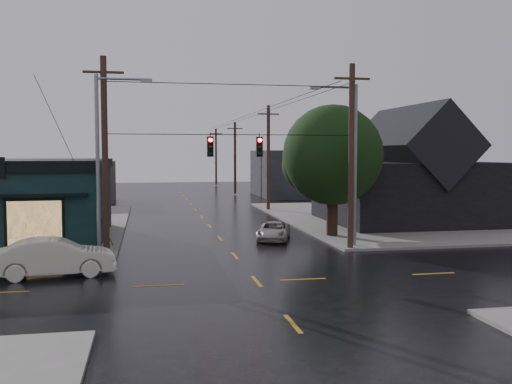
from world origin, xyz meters
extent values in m
plane|color=black|center=(0.00, 0.00, 0.00)|extent=(160.00, 160.00, 0.00)
cube|color=slate|center=(20.00, 20.00, 0.07)|extent=(28.00, 28.00, 0.15)
cube|color=black|center=(15.00, 17.00, 2.40)|extent=(12.00, 11.00, 4.50)
cylinder|color=black|center=(7.00, 11.14, 1.97)|extent=(0.70, 0.70, 3.65)
sphere|color=black|center=(7.00, 11.14, 5.21)|extent=(6.30, 6.30, 6.30)
cylinder|color=black|center=(0.00, 6.50, 6.30)|extent=(13.00, 0.04, 0.04)
cube|color=#40372E|center=(-14.00, 40.00, 2.20)|extent=(12.00, 10.00, 4.40)
cube|color=black|center=(16.00, 45.00, 2.80)|extent=(14.00, 12.00, 5.60)
imported|color=beige|center=(-8.42, 2.62, 0.84)|extent=(5.29, 2.42, 1.68)
imported|color=#A8A39B|center=(3.15, 10.84, 0.55)|extent=(2.96, 4.35, 1.11)
camera|label=1|loc=(-4.45, -23.02, 5.38)|focal=40.00mm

